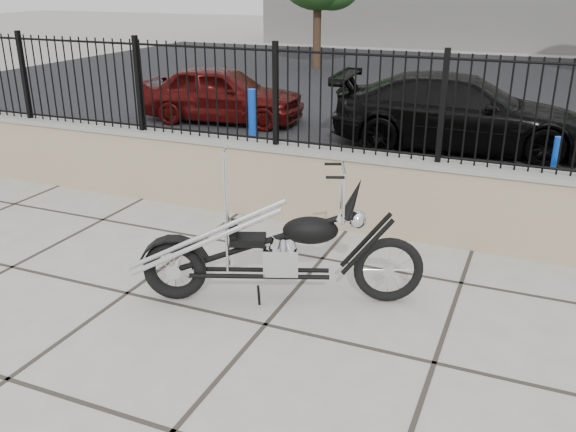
% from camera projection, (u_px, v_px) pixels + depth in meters
% --- Properties ---
extents(ground_plane, '(90.00, 90.00, 0.00)m').
position_uv_depth(ground_plane, '(265.00, 325.00, 5.45)').
color(ground_plane, '#99968E').
rests_on(ground_plane, ground).
extents(parking_lot, '(30.00, 30.00, 0.00)m').
position_uv_depth(parking_lot, '(463.00, 96.00, 16.18)').
color(parking_lot, black).
rests_on(parking_lot, ground).
extents(retaining_wall, '(14.00, 0.36, 0.96)m').
position_uv_depth(retaining_wall, '(351.00, 191.00, 7.42)').
color(retaining_wall, gray).
rests_on(retaining_wall, ground_plane).
extents(iron_fence, '(14.00, 0.08, 1.20)m').
position_uv_depth(iron_fence, '(355.00, 102.00, 7.03)').
color(iron_fence, black).
rests_on(iron_fence, retaining_wall).
extents(chopper_motorcycle, '(2.52, 1.33, 1.52)m').
position_uv_depth(chopper_motorcycle, '(275.00, 227.00, 5.60)').
color(chopper_motorcycle, black).
rests_on(chopper_motorcycle, ground_plane).
extents(car_red, '(3.65, 1.81, 1.20)m').
position_uv_depth(car_red, '(222.00, 94.00, 13.00)').
color(car_red, '#420A09').
rests_on(car_red, parking_lot).
extents(car_black, '(4.70, 2.23, 1.32)m').
position_uv_depth(car_black, '(460.00, 112.00, 10.93)').
color(car_black, black).
rests_on(car_black, parking_lot).
extents(bollard_a, '(0.16, 0.16, 1.13)m').
position_uv_depth(bollard_a, '(252.00, 122.00, 10.61)').
color(bollard_a, blue).
rests_on(bollard_a, ground_plane).
extents(bollard_b, '(0.11, 0.11, 0.87)m').
position_uv_depth(bollard_b, '(554.00, 167.00, 8.51)').
color(bollard_b, '#0B43B1').
rests_on(bollard_b, ground_plane).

